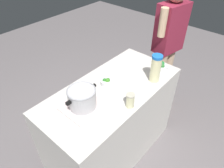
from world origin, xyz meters
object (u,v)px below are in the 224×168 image
at_px(lemonade_pitcher, 156,68).
at_px(cooking_pot, 82,98).
at_px(mason_jar, 130,100).
at_px(person_cook, 167,48).
at_px(broccoli_bowl_front, 161,67).
at_px(broccoli_bowl_center, 107,82).

bearing_deg(lemonade_pitcher, cooking_pot, 159.68).
distance_m(mason_jar, person_cook, 1.13).
height_order(mason_jar, person_cook, person_cook).
height_order(lemonade_pitcher, person_cook, person_cook).
xyz_separation_m(cooking_pot, lemonade_pitcher, (0.67, -0.25, 0.04)).
height_order(mason_jar, broccoli_bowl_front, mason_jar).
bearing_deg(lemonade_pitcher, broccoli_bowl_center, 139.10).
bearing_deg(cooking_pot, mason_jar, -48.91).
xyz_separation_m(broccoli_bowl_front, person_cook, (0.47, 0.18, -0.05)).
xyz_separation_m(cooking_pot, mason_jar, (0.25, -0.28, -0.03)).
height_order(mason_jar, broccoli_bowl_center, mason_jar).
bearing_deg(broccoli_bowl_front, person_cook, 21.18).
bearing_deg(cooking_pot, lemonade_pitcher, -20.32).
bearing_deg(broccoli_bowl_center, person_cook, -3.18).
xyz_separation_m(mason_jar, broccoli_bowl_front, (0.62, 0.09, -0.03)).
bearing_deg(cooking_pot, broccoli_bowl_front, -12.87).
relative_size(broccoli_bowl_center, person_cook, 0.07).
relative_size(mason_jar, broccoli_bowl_center, 1.02).
relative_size(cooking_pot, broccoli_bowl_center, 2.43).
distance_m(broccoli_bowl_center, person_cook, 1.01).
bearing_deg(mason_jar, broccoli_bowl_center, 74.79).
xyz_separation_m(mason_jar, broccoli_bowl_center, (0.09, 0.32, -0.03)).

